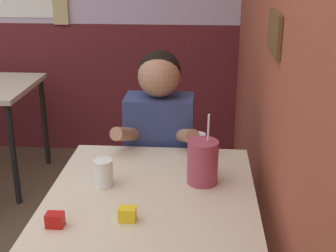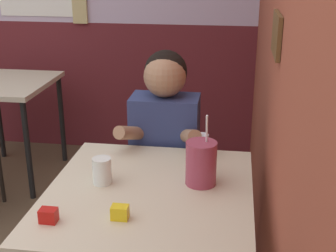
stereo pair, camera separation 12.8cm
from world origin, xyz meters
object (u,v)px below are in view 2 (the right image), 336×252
main_table (149,207)px  background_table (7,95)px  person_seated (165,159)px  cocktail_pitcher (201,163)px

main_table → background_table: (-1.34, 1.49, -0.03)m
person_seated → main_table: bearing=-87.7°
main_table → cocktail_pitcher: cocktail_pitcher is taller
background_table → person_seated: person_seated is taller
main_table → person_seated: size_ratio=0.74×
background_table → cocktail_pitcher: 2.09m
person_seated → background_table: bearing=145.1°
background_table → person_seated: 1.61m
cocktail_pitcher → person_seated: bearing=114.5°
background_table → cocktail_pitcher: bearing=-42.3°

